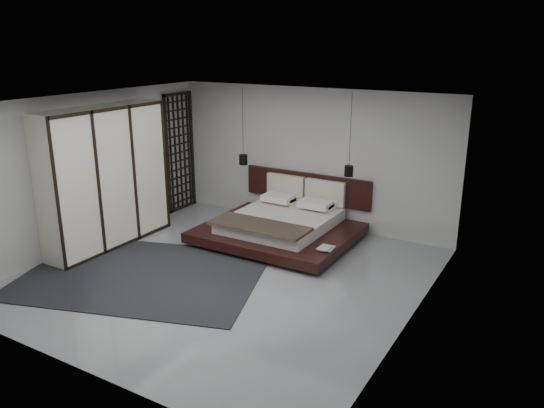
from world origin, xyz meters
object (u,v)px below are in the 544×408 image
Objects in this scene: pendant_right at (349,170)px; rug at (143,274)px; pendant_left at (243,159)px; wardrobe at (105,178)px; lattice_screen at (180,152)px; bed at (282,224)px.

pendant_right is 4.06m from rug.
rug is at bearing -89.90° from pendant_left.
pendant_right is at bearing 31.25° from wardrobe.
bed is at bearing -10.63° from lattice_screen.
pendant_right is at bearing -1.39° from lattice_screen.
pendant_left is 1.04× the size of pendant_right.
bed is at bearing 66.19° from rug.
rug is at bearing -60.90° from lattice_screen.
wardrobe reaches higher than rug.
wardrobe is at bearing 153.71° from rug.
lattice_screen is 1.67× the size of pendant_left.
bed is 1.87× the size of pendant_right.
lattice_screen reaches higher than wardrobe.
pendant_left reaches higher than wardrobe.
wardrobe is at bearing -144.89° from bed.
pendant_left is (1.74, -0.10, 0.06)m from lattice_screen.
lattice_screen is 3.82m from rug.
pendant_left is 0.59× the size of wardrobe.
lattice_screen is 4.05m from pendant_right.
pendant_left is 3.33m from rug.
lattice_screen is at bearing 176.77° from pendant_left.
bed is 1.07× the size of wardrobe.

